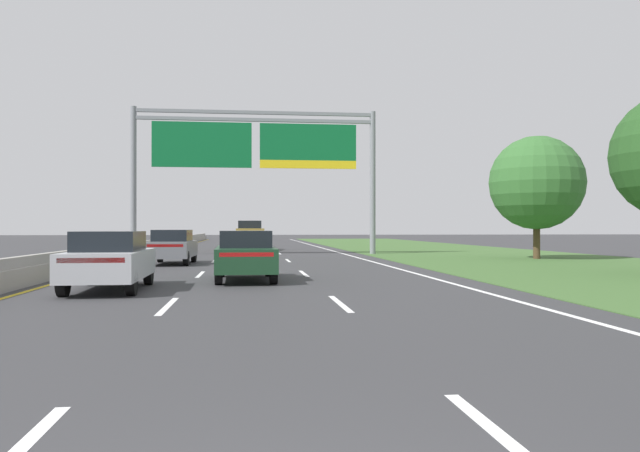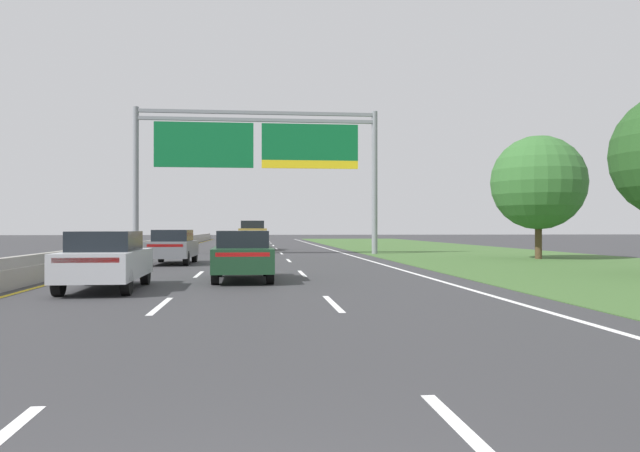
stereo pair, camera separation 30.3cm
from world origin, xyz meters
name	(u,v)px [view 2 (the right image)]	position (x,y,z in m)	size (l,w,h in m)	color
ground_plane	(253,255)	(0.00, 35.00, 0.00)	(220.00, 220.00, 0.00)	#333335
lane_striping	(253,255)	(0.00, 34.54, 0.00)	(11.96, 106.00, 0.01)	white
grass_verge_right	(475,254)	(13.95, 35.00, 0.01)	(14.00, 110.00, 0.02)	#3D602D
median_barrier_concrete	(142,250)	(-6.60, 35.00, 0.35)	(0.60, 110.00, 0.85)	#99968E
overhead_sign_gantry	(258,151)	(0.30, 35.48, 6.39)	(15.06, 0.42, 9.01)	gray
pickup_truck_gold	(252,236)	(-0.04, 43.58, 1.07)	(2.04, 5.41, 2.20)	#A38438
car_darkgreen_centre_lane_sedan	(243,254)	(-0.24, 16.84, 0.82)	(1.90, 4.43, 1.57)	#193D23
car_silver_left_lane_sedan	(106,259)	(-3.82, 14.11, 0.82)	(1.91, 4.44, 1.57)	#B2B5BA
car_grey_left_lane_sedan	(173,246)	(-3.61, 26.13, 0.82)	(1.93, 4.44, 1.57)	slate
roadside_tree_mid	(538,183)	(15.07, 28.46, 4.05)	(4.97, 4.97, 6.55)	#4C3823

